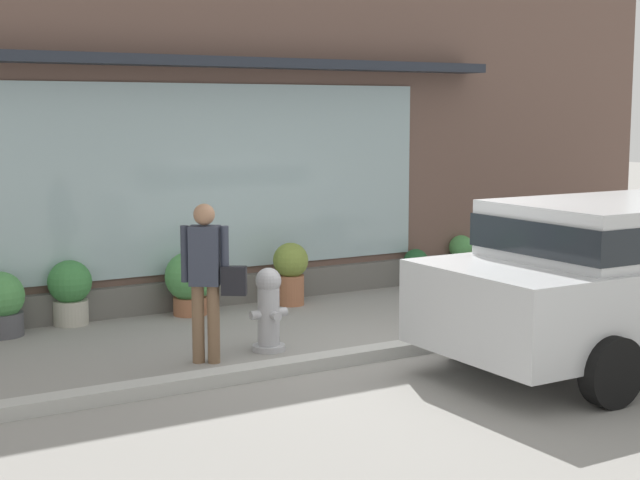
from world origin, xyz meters
The scene contains 12 objects.
ground_plane centered at (0.00, 0.00, 0.00)m, with size 60.00×60.00×0.00m, color gray.
curb_strip centered at (0.00, -0.20, 0.06)m, with size 14.00×0.24×0.12m, color #B2B2AD.
storefront centered at (-0.01, 3.19, 2.46)m, with size 14.00×0.81×5.02m.
fire_hydrant centered at (-0.92, 0.62, 0.44)m, with size 0.40×0.37×0.86m.
pedestrian_with_handbag centered at (-1.64, 0.51, 0.89)m, with size 0.55×0.45×1.55m.
parked_car_silver centered at (1.97, -1.58, 0.90)m, with size 4.57×1.99×1.59m.
potted_plant_by_entrance centered at (-0.92, 2.63, 0.42)m, with size 0.59×0.59×0.76m.
potted_plant_window_center centered at (-2.30, 2.85, 0.40)m, with size 0.50×0.50×0.74m.
potted_plant_low_front centered at (0.40, 2.53, 0.44)m, with size 0.44×0.44×0.79m.
potted_plant_corner_tall centered at (-3.11, 2.68, 0.36)m, with size 0.53×0.53×0.71m.
potted_plant_doorstep centered at (3.44, 2.91, 0.35)m, with size 0.36×0.36×0.64m.
potted_plant_window_left centered at (2.55, 2.81, 0.29)m, with size 0.35×0.35×0.51m.
Camera 1 is at (-5.36, -7.83, 2.44)m, focal length 53.90 mm.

